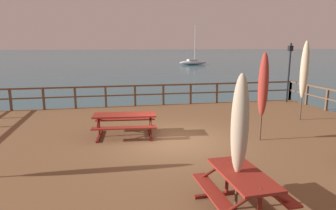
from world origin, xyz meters
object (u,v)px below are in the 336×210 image
Objects in this scene: patio_umbrella_tall_mid_left at (263,85)px; patio_umbrella_tall_back_right at (240,125)px; picnic_table_mid_centre at (242,184)px; sailboat_distant at (193,62)px; patio_umbrella_tall_front at (304,70)px; lamp_post_hooked at (289,64)px; picnic_table_front_left at (125,120)px.

patio_umbrella_tall_mid_left reaches higher than patio_umbrella_tall_back_right.
picnic_table_mid_centre is 53.56m from sailboat_distant.
patio_umbrella_tall_front is 0.42× the size of sailboat_distant.
picnic_table_mid_centre is 8.21m from patio_umbrella_tall_front.
patio_umbrella_tall_front reaches higher than patio_umbrella_tall_mid_left.
patio_umbrella_tall_mid_left is at bearing 55.97° from patio_umbrella_tall_back_right.
lamp_post_hooked is 42.81m from sailboat_distant.
picnic_table_mid_centre is at bearing -132.47° from patio_umbrella_tall_front.
lamp_post_hooked is at bearing 52.68° from patio_umbrella_tall_back_right.
lamp_post_hooked is at bearing -99.29° from sailboat_distant.
lamp_post_hooked is (7.12, 9.50, 1.56)m from picnic_table_mid_centre.
picnic_table_front_left is 0.29× the size of sailboat_distant.
patio_umbrella_tall_front is at bearing 47.53° from picnic_table_mid_centre.
patio_umbrella_tall_front is 46.59m from sailboat_distant.
picnic_table_front_left is 0.68× the size of patio_umbrella_tall_front.
patio_umbrella_tall_back_right is 53.53m from sailboat_distant.
patio_umbrella_tall_mid_left is at bearing -129.34° from lamp_post_hooked.
patio_umbrella_tall_front is at bearing 46.82° from patio_umbrella_tall_back_right.
patio_umbrella_tall_mid_left is 1.11× the size of patio_umbrella_tall_back_right.
picnic_table_front_left is 49.18m from sailboat_distant.
picnic_table_mid_centre is (1.87, -5.15, -0.02)m from picnic_table_front_left.
patio_umbrella_tall_front reaches higher than picnic_table_mid_centre.
picnic_table_mid_centre is 1.10m from patio_umbrella_tall_back_right.
sailboat_distant reaches higher than patio_umbrella_tall_back_right.
lamp_post_hooked reaches higher than picnic_table_mid_centre.
lamp_post_hooked is at bearing 25.80° from picnic_table_front_left.
lamp_post_hooked is at bearing 50.66° from patio_umbrella_tall_mid_left.
patio_umbrella_tall_back_right is at bearing -105.26° from sailboat_distant.
lamp_post_hooked is at bearing 53.15° from picnic_table_mid_centre.
sailboat_distant is at bearing 79.38° from patio_umbrella_tall_front.
picnic_table_mid_centre is 11.97m from lamp_post_hooked.
patio_umbrella_tall_front is (2.99, 2.14, 0.25)m from patio_umbrella_tall_mid_left.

